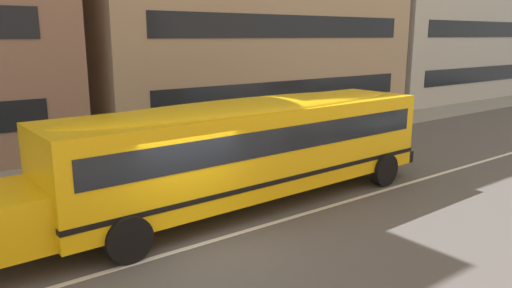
# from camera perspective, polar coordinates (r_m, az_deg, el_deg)

# --- Properties ---
(ground_plane) EXTENTS (400.00, 400.00, 0.00)m
(ground_plane) POSITION_cam_1_polar(r_m,az_deg,el_deg) (11.32, -6.95, -11.80)
(ground_plane) COLOR #54514F
(sidewalk_far) EXTENTS (120.00, 3.00, 0.01)m
(sidewalk_far) POSITION_cam_1_polar(r_m,az_deg,el_deg) (18.30, -19.63, -2.86)
(sidewalk_far) COLOR gray
(sidewalk_far) RESTS_ON ground_plane
(lane_centreline) EXTENTS (110.00, 0.16, 0.01)m
(lane_centreline) POSITION_cam_1_polar(r_m,az_deg,el_deg) (11.32, -6.95, -11.79)
(lane_centreline) COLOR silver
(lane_centreline) RESTS_ON ground_plane
(school_bus) EXTENTS (13.35, 3.17, 2.97)m
(school_bus) POSITION_cam_1_polar(r_m,az_deg,el_deg) (13.26, -1.28, -0.00)
(school_bus) COLOR yellow
(school_bus) RESTS_ON ground_plane
(apartment_block_far_centre) EXTENTS (18.62, 10.37, 13.30)m
(apartment_block_far_centre) POSITION_cam_1_polar(r_m,az_deg,el_deg) (28.73, -2.56, 16.61)
(apartment_block_far_centre) COLOR tan
(apartment_block_far_centre) RESTS_ON ground_plane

